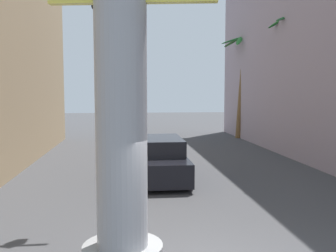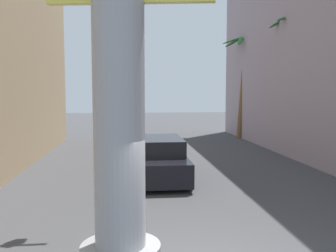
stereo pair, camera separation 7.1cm
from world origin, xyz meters
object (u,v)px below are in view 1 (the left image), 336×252
object	(u,v)px
street_lamp	(333,66)
car_lead	(158,159)
palm_tree_mid_right	(288,75)
palm_tree_far_right	(242,77)
neon_sign_pole	(121,29)

from	to	relation	value
street_lamp	car_lead	bearing A→B (deg)	176.25
street_lamp	palm_tree_mid_right	distance (m)	5.67
palm_tree_mid_right	palm_tree_far_right	bearing A→B (deg)	93.49
neon_sign_pole	palm_tree_far_right	world-z (taller)	neon_sign_pole
neon_sign_pole	street_lamp	distance (m)	10.91
car_lead	neon_sign_pole	bearing A→B (deg)	-98.86
neon_sign_pole	street_lamp	size ratio (longest dim) A/B	1.39
neon_sign_pole	palm_tree_mid_right	bearing A→B (deg)	56.49
neon_sign_pole	palm_tree_far_right	size ratio (longest dim) A/B	1.35
car_lead	palm_tree_far_right	xyz separation A→B (m)	(7.02, 12.06, 3.63)
neon_sign_pole	street_lamp	bearing A→B (deg)	43.32
street_lamp	palm_tree_far_right	distance (m)	12.51
palm_tree_far_right	palm_tree_mid_right	bearing A→B (deg)	-86.51
car_lead	palm_tree_far_right	world-z (taller)	palm_tree_far_right
neon_sign_pole	palm_tree_mid_right	distance (m)	15.72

